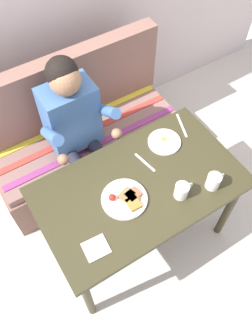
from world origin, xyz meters
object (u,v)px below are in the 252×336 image
object	(u,v)px
couch	(84,140)
coffee_mug_second	(214,181)
plate_eggs	(164,142)
knife	(182,125)
person	(76,125)
coffee_mug	(182,190)
fork	(145,162)
table	(139,192)
napkin	(96,248)
plate_breakfast	(126,199)

from	to	relation	value
couch	coffee_mug_second	bearing A→B (deg)	-70.41
plate_eggs	knife	world-z (taller)	plate_eggs
person	knife	distance (m)	0.68
coffee_mug	fork	world-z (taller)	coffee_mug
coffee_mug	fork	bearing A→B (deg)	99.42
table	knife	xyz separation A→B (m)	(0.48, 0.23, 0.08)
person	fork	distance (m)	0.52
person	napkin	size ratio (longest dim) A/B	9.51
coffee_mug	plate_eggs	bearing A→B (deg)	68.64
plate_eggs	napkin	distance (m)	0.79
fork	knife	size ratio (longest dim) A/B	0.85
couch	knife	size ratio (longest dim) A/B	7.20
couch	fork	xyz separation A→B (m)	(0.11, -0.65, 0.40)
person	coffee_mug	xyz separation A→B (m)	(0.27, -0.76, 0.04)
plate_eggs	plate_breakfast	bearing A→B (deg)	-152.71
person	napkin	bearing A→B (deg)	-110.62
person	fork	bearing A→B (deg)	-65.38
napkin	knife	world-z (taller)	napkin
plate_eggs	coffee_mug	xyz separation A→B (m)	(-0.14, -0.35, 0.04)
couch	knife	distance (m)	0.82
coffee_mug_second	coffee_mug	bearing A→B (deg)	166.13
couch	napkin	xyz separation A→B (m)	(-0.40, -0.96, 0.40)
plate_breakfast	napkin	size ratio (longest dim) A/B	2.04
couch	coffee_mug	xyz separation A→B (m)	(0.16, -0.94, 0.45)
couch	person	xyz separation A→B (m)	(-0.10, -0.17, 0.41)
table	couch	distance (m)	0.83
plate_breakfast	table	bearing A→B (deg)	17.22
plate_breakfast	plate_eggs	xyz separation A→B (m)	(0.42, 0.22, -0.00)
table	napkin	distance (m)	0.45
table	plate_eggs	size ratio (longest dim) A/B	5.82
plate_eggs	coffee_mug_second	distance (m)	0.41
table	person	bearing A→B (deg)	99.94
table	plate_breakfast	bearing A→B (deg)	-162.78
person	plate_eggs	world-z (taller)	person
plate_breakfast	coffee_mug_second	distance (m)	0.51
person	coffee_mug	size ratio (longest dim) A/B	10.27
coffee_mug_second	plate_breakfast	bearing A→B (deg)	158.54
plate_eggs	knife	size ratio (longest dim) A/B	1.03
knife	napkin	bearing A→B (deg)	-135.13
couch	coffee_mug	distance (m)	1.05
person	plate_eggs	size ratio (longest dim) A/B	5.88
table	plate_breakfast	distance (m)	0.16
person	plate_eggs	distance (m)	0.58
person	knife	xyz separation A→B (m)	(0.58, -0.36, -0.01)
plate_breakfast	coffee_mug_second	bearing A→B (deg)	-21.46
couch	napkin	size ratio (longest dim) A/B	11.29
plate_breakfast	fork	bearing A→B (deg)	33.37
table	fork	world-z (taller)	fork
person	couch	bearing A→B (deg)	59.41
fork	plate_breakfast	bearing A→B (deg)	-156.63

